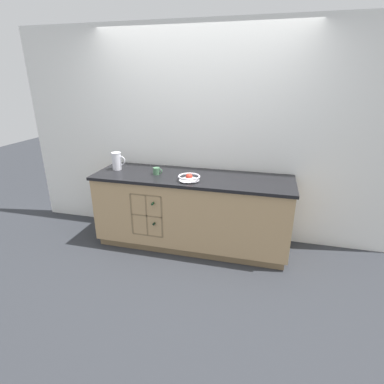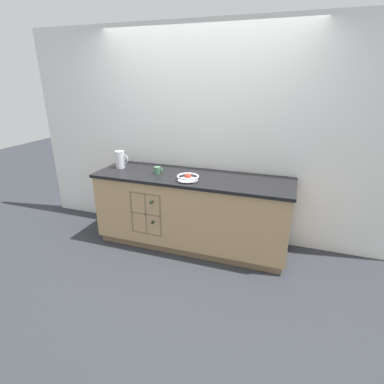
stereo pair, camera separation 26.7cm
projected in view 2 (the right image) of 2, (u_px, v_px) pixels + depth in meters
ground_plane at (192, 243)px, 3.76m from camera, size 14.00×14.00×0.00m
back_wall at (203, 136)px, 3.65m from camera, size 4.66×0.06×2.55m
kitchen_island at (192, 211)px, 3.60m from camera, size 2.30×0.72×0.89m
fruit_bowl at (188, 177)px, 3.28m from camera, size 0.24×0.24×0.08m
white_pitcher at (120, 159)px, 3.72m from camera, size 0.17×0.12×0.21m
ceramic_mug at (158, 170)px, 3.52m from camera, size 0.11×0.08×0.08m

